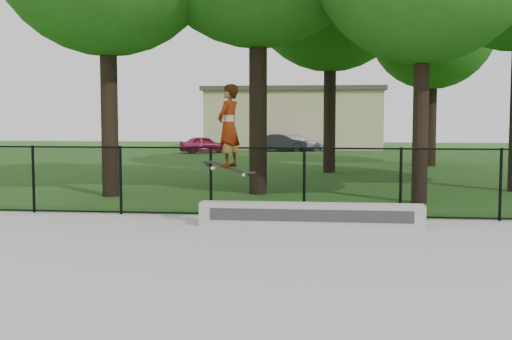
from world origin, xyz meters
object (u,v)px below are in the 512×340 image
Objects in this scene: car_a at (204,145)px; skater_airborne at (229,128)px; grind_ledge at (311,215)px; car_b at (281,143)px; car_c at (298,143)px.

car_a is 27.51m from skater_airborne.
car_b reaches higher than grind_ledge.
car_c is 29.91m from skater_airborne.
grind_ledge is 29.07m from car_b.
car_c reaches higher than grind_ledge.
skater_airborne reaches higher than car_b.
car_a is 0.99× the size of car_b.
car_b is (4.58, 2.34, 0.04)m from car_a.
car_a is at bearing 104.41° from car_c.
car_b reaches higher than car_c.
skater_airborne is (1.22, -29.19, 1.42)m from car_b.
skater_airborne is (5.80, -26.85, 1.46)m from car_a.
car_a reaches higher than grind_ledge.
grind_ledge is 2.41× the size of skater_airborne.
car_b is 1.23m from car_c.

